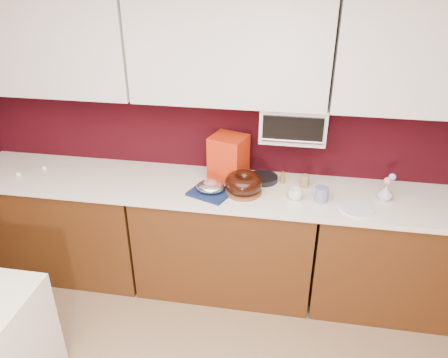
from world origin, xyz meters
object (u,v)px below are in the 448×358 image
toaster_oven (293,121)px  pandoro_box (229,158)px  blue_jar (322,194)px  flower_vase (385,192)px  bundt_cake (244,183)px  coffee_mug (295,193)px  foil_ham_nest (211,187)px

toaster_oven → pandoro_box: size_ratio=1.34×
blue_jar → flower_vase: size_ratio=0.87×
bundt_cake → coffee_mug: (0.36, -0.03, -0.03)m
flower_vase → coffee_mug: bearing=-170.9°
foil_ham_nest → coffee_mug: (0.59, 0.02, -0.01)m
coffee_mug → blue_jar: size_ratio=0.91×
blue_jar → flower_vase: bearing=12.0°
toaster_oven → pandoro_box: bearing=-178.3°
toaster_oven → foil_ham_nest: 0.74m
blue_jar → foil_ham_nest: bearing=-178.0°
foil_ham_nest → blue_jar: (0.77, 0.03, -0.00)m
toaster_oven → blue_jar: 0.54m
coffee_mug → blue_jar: (0.18, 0.01, 0.00)m
toaster_oven → flower_vase: 0.80m
foil_ham_nest → coffee_mug: bearing=2.1°
bundt_cake → coffee_mug: 0.37m
pandoro_box → toaster_oven: bearing=19.5°
bundt_cake → blue_jar: size_ratio=2.50×
coffee_mug → flower_vase: flower_vase is taller
toaster_oven → bundt_cake: toaster_oven is taller
foil_ham_nest → coffee_mug: 0.59m
bundt_cake → flower_vase: 0.97m
bundt_cake → blue_jar: bundt_cake is taller
pandoro_box → blue_jar: (0.68, -0.23, -0.12)m
pandoro_box → bundt_cake: bearing=-38.4°
bundt_cake → pandoro_box: pandoro_box is taller
foil_ham_nest → blue_jar: 0.77m
pandoro_box → blue_jar: 0.73m
toaster_oven → coffee_mug: toaster_oven is taller
foil_ham_nest → pandoro_box: (0.09, 0.26, 0.11)m
blue_jar → pandoro_box: bearing=161.0°
bundt_cake → foil_ham_nest: 0.23m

